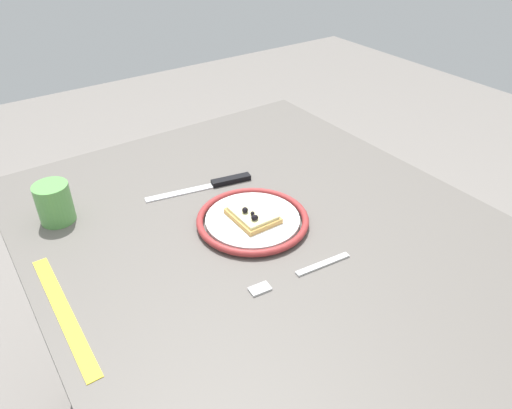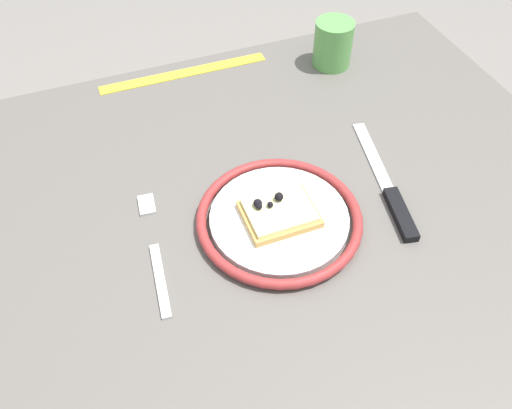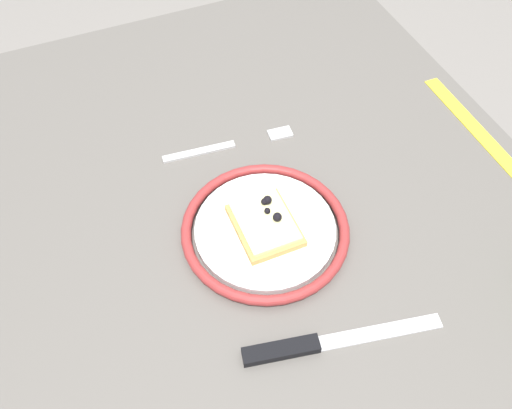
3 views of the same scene
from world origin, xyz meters
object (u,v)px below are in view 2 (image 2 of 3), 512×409
(pizza_slice_near, at_px, (279,212))
(cup, at_px, (333,44))
(fork, at_px, (155,250))
(plate, at_px, (279,219))
(knife, at_px, (392,197))
(measuring_tape, at_px, (181,74))
(dining_table, at_px, (264,271))

(pizza_slice_near, relative_size, cup, 1.17)
(fork, height_order, cup, cup)
(plate, height_order, cup, cup)
(knife, relative_size, fork, 1.18)
(cup, bearing_deg, fork, -143.30)
(plate, bearing_deg, cup, 53.45)
(measuring_tape, bearing_deg, fork, -110.27)
(fork, xyz_separation_m, measuring_tape, (0.14, 0.36, -0.00))
(dining_table, xyz_separation_m, fork, (-0.14, 0.03, 0.08))
(plate, xyz_separation_m, measuring_tape, (-0.03, 0.38, -0.01))
(plate, distance_m, pizza_slice_near, 0.01)
(pizza_slice_near, xyz_separation_m, knife, (0.17, -0.02, -0.02))
(fork, distance_m, measuring_tape, 0.39)
(knife, xyz_separation_m, fork, (-0.33, 0.03, -0.00))
(knife, relative_size, measuring_tape, 0.79)
(dining_table, xyz_separation_m, measuring_tape, (-0.00, 0.39, 0.08))
(dining_table, height_order, knife, knife)
(knife, bearing_deg, cup, 78.45)
(knife, distance_m, cup, 0.34)
(dining_table, relative_size, plate, 4.54)
(pizza_slice_near, bearing_deg, measuring_tape, 94.53)
(plate, xyz_separation_m, pizza_slice_near, (-0.00, 0.00, 0.01))
(plate, height_order, measuring_tape, plate)
(pizza_slice_near, height_order, knife, pizza_slice_near)
(pizza_slice_near, bearing_deg, knife, -5.91)
(plate, height_order, fork, plate)
(measuring_tape, bearing_deg, dining_table, -88.90)
(plate, distance_m, cup, 0.39)
(dining_table, relative_size, knife, 4.24)
(dining_table, height_order, measuring_tape, measuring_tape)
(fork, relative_size, cup, 2.47)
(plate, height_order, knife, plate)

